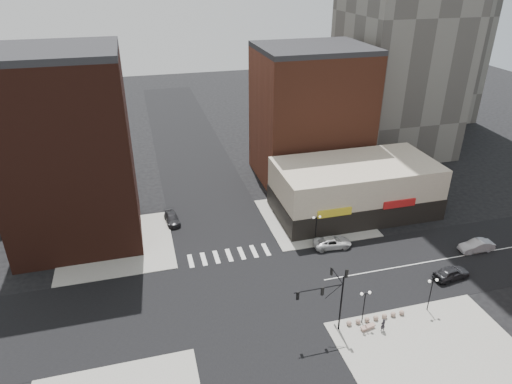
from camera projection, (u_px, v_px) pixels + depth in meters
name	position (u px, v px, depth m)	size (l,w,h in m)	color
ground	(245.00, 294.00, 53.36)	(240.00, 240.00, 0.00)	black
road_ew	(245.00, 294.00, 53.36)	(200.00, 14.00, 0.02)	black
road_ns	(245.00, 294.00, 53.36)	(14.00, 200.00, 0.02)	black
sidewalk_nw	(117.00, 245.00, 62.46)	(15.00, 15.00, 0.12)	gray
sidewalk_ne	(314.00, 217.00, 69.19)	(15.00, 15.00, 0.12)	gray
sidewalk_se	(436.00, 355.00, 44.99)	(18.00, 14.00, 0.12)	gray
building_nw	(68.00, 153.00, 59.23)	(16.00, 15.00, 25.00)	#381912
building_ne_midrise	(310.00, 116.00, 78.20)	(18.00, 15.00, 22.00)	brown
building_ne_row	(354.00, 192.00, 69.66)	(24.20, 12.20, 8.00)	beige
traffic_signal	(332.00, 292.00, 46.05)	(5.59, 3.09, 7.77)	black
street_lamp_se_a	(365.00, 299.00, 47.54)	(1.22, 0.32, 4.16)	black
street_lamp_se_b	(432.00, 287.00, 49.39)	(1.22, 0.32, 4.16)	black
street_lamp_ne	(316.00, 222.00, 61.55)	(1.22, 0.32, 4.16)	black
bollard_row	(376.00, 318.00, 49.23)	(6.86, 0.56, 0.56)	#896C5E
white_suv	(332.00, 242.00, 61.85)	(2.40, 5.20, 1.44)	silver
dark_sedan_east	(451.00, 273.00, 55.66)	(1.90, 4.72, 1.61)	black
silver_sedan	(477.00, 246.00, 60.99)	(1.64, 4.71, 1.55)	#A8A7AD
dark_sedan_north	(172.00, 219.00, 67.68)	(1.86, 4.57, 1.33)	black
pedestrian	(383.00, 325.00, 47.58)	(0.56, 0.37, 1.53)	black
stone_bench	(368.00, 327.00, 48.06)	(1.74, 0.82, 0.39)	#A17D6F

